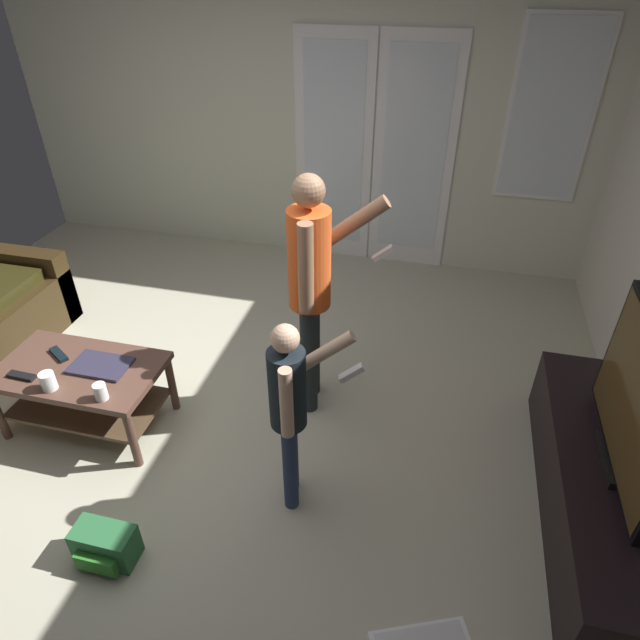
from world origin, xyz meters
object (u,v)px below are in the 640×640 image
at_px(person_child, 290,403).
at_px(laptop_closed, 100,365).
at_px(cup_near_edge, 48,381).
at_px(dvd_remote_slim, 22,376).
at_px(tv_stand, 597,490).
at_px(flat_screen_tv, 635,405).
at_px(backpack, 105,545).
at_px(tv_remote_black, 59,354).
at_px(cup_by_laptop, 101,392).
at_px(person_adult, 312,279).
at_px(coffee_table, 83,383).
at_px(loose_keyboard, 420,639).

relative_size(person_child, laptop_closed, 3.36).
bearing_deg(cup_near_edge, dvd_remote_slim, 169.02).
bearing_deg(tv_stand, laptop_closed, 179.39).
bearing_deg(flat_screen_tv, person_child, -171.05).
bearing_deg(backpack, tv_stand, 19.30).
distance_m(flat_screen_tv, cup_near_edge, 3.01).
bearing_deg(tv_remote_black, backpack, -17.20).
height_order(backpack, cup_by_laptop, cup_by_laptop).
xyz_separation_m(laptop_closed, cup_near_edge, (-0.17, -0.24, 0.04)).
height_order(person_adult, cup_by_laptop, person_adult).
bearing_deg(flat_screen_tv, laptop_closed, 179.47).
relative_size(coffee_table, dvd_remote_slim, 5.69).
relative_size(tv_stand, dvd_remote_slim, 10.09).
relative_size(flat_screen_tv, backpack, 3.32).
distance_m(tv_stand, dvd_remote_slim, 3.23).
height_order(coffee_table, dvd_remote_slim, dvd_remote_slim).
bearing_deg(coffee_table, dvd_remote_slim, -149.11).
distance_m(coffee_table, person_child, 1.46).
xyz_separation_m(laptop_closed, cup_by_laptop, (0.16, -0.24, 0.04)).
bearing_deg(cup_by_laptop, loose_keyboard, -19.18).
xyz_separation_m(coffee_table, cup_by_laptop, (0.29, -0.20, 0.17)).
height_order(cup_near_edge, cup_by_laptop, cup_near_edge).
relative_size(laptop_closed, tv_remote_black, 2.01).
bearing_deg(laptop_closed, person_child, -11.94).
relative_size(cup_near_edge, tv_remote_black, 0.64).
bearing_deg(flat_screen_tv, dvd_remote_slim, -177.00).
bearing_deg(backpack, loose_keyboard, -1.17).
relative_size(flat_screen_tv, person_child, 0.87).
xyz_separation_m(flat_screen_tv, backpack, (-2.35, -0.83, -0.70)).
distance_m(flat_screen_tv, cup_by_laptop, 2.69).
distance_m(coffee_table, loose_keyboard, 2.33).
height_order(cup_by_laptop, dvd_remote_slim, cup_by_laptop).
height_order(person_child, laptop_closed, person_child).
distance_m(loose_keyboard, dvd_remote_slim, 2.54).
relative_size(person_adult, laptop_closed, 4.55).
height_order(laptop_closed, cup_by_laptop, cup_by_laptop).
relative_size(coffee_table, flat_screen_tv, 0.97).
relative_size(person_adult, dvd_remote_slim, 9.15).
distance_m(flat_screen_tv, laptop_closed, 2.84).
bearing_deg(loose_keyboard, cup_by_laptop, 160.82).
height_order(laptop_closed, dvd_remote_slim, same).
xyz_separation_m(loose_keyboard, cup_near_edge, (-2.18, 0.65, 0.49)).
bearing_deg(person_child, person_adult, 96.64).
xyz_separation_m(tv_stand, dvd_remote_slim, (-3.22, -0.16, 0.25)).
distance_m(flat_screen_tv, backpack, 2.59).
distance_m(coffee_table, person_adult, 1.54).
bearing_deg(coffee_table, flat_screen_tv, 0.25).
relative_size(flat_screen_tv, cup_by_laptop, 9.94).
distance_m(person_child, tv_remote_black, 1.62).
distance_m(person_adult, backpack, 1.74).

